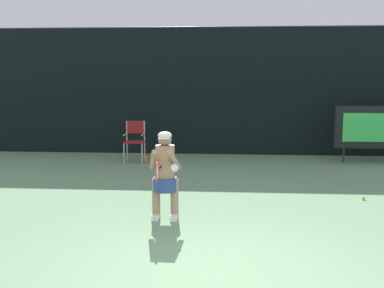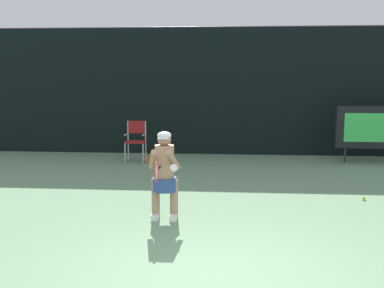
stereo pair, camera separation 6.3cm
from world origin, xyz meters
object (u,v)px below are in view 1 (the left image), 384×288
at_px(scoreboard, 377,127).
at_px(tennis_player, 165,172).
at_px(tennis_ball_loose, 363,198).
at_px(tennis_racket, 157,171).
at_px(umpire_chair, 135,139).
at_px(water_bottle, 147,159).

bearing_deg(scoreboard, tennis_player, -133.39).
distance_m(scoreboard, tennis_ball_loose, 4.10).
relative_size(scoreboard, tennis_racket, 3.65).
distance_m(umpire_chair, tennis_ball_loose, 6.16).
height_order(scoreboard, water_bottle, scoreboard).
height_order(tennis_player, tennis_ball_loose, tennis_player).
relative_size(umpire_chair, tennis_racket, 1.79).
height_order(umpire_chair, water_bottle, umpire_chair).
xyz_separation_m(tennis_racket, tennis_ball_loose, (3.60, 1.92, -0.85)).
bearing_deg(water_bottle, umpire_chair, 143.07).
bearing_deg(tennis_player, scoreboard, 46.61).
xyz_separation_m(tennis_player, tennis_racket, (-0.05, -0.50, 0.12)).
distance_m(scoreboard, tennis_player, 7.13).
bearing_deg(tennis_player, water_bottle, 103.24).
height_order(umpire_chair, tennis_ball_loose, umpire_chair).
height_order(water_bottle, tennis_player, tennis_player).
bearing_deg(tennis_ball_loose, tennis_racket, -151.97).
bearing_deg(water_bottle, scoreboard, 4.90).
height_order(tennis_player, tennis_racket, tennis_player).
distance_m(scoreboard, water_bottle, 6.07).
bearing_deg(tennis_racket, tennis_player, 92.59).
xyz_separation_m(water_bottle, tennis_ball_loose, (4.65, -3.25, -0.09)).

